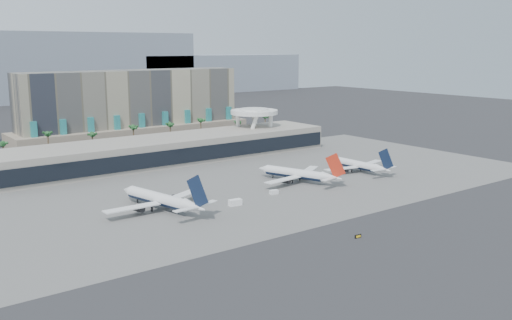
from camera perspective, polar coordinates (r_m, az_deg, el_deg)
ground at (r=196.52m, az=7.24°, el=-5.20°), size 900.00×900.00×0.00m
apron_pad at (r=237.60m, az=-2.02°, el=-2.21°), size 260.00×130.00×0.06m
mountain_ridge at (r=625.93m, az=-22.31°, el=8.12°), size 680.00×60.00×70.00m
hotel at (r=342.29m, az=-12.19°, el=4.55°), size 140.00×30.00×42.00m
terminal at (r=282.10m, az=-8.42°, el=1.17°), size 170.00×32.50×14.50m
saucer_structure at (r=314.87m, az=-0.18°, el=4.54°), size 26.00×26.00×21.89m
palm_row at (r=315.49m, az=-10.39°, el=2.91°), size 157.80×2.80×13.10m
airliner_left at (r=199.34m, az=-9.49°, el=-3.88°), size 42.02×43.69×15.26m
airliner_centre at (r=237.48m, az=4.21°, el=-1.37°), size 37.97×39.25×14.11m
airliner_right at (r=260.16m, az=10.12°, el=-0.47°), size 36.40×37.49×12.94m
service_vehicle_a at (r=202.73m, az=-2.10°, el=-4.27°), size 4.78×2.56×2.28m
service_vehicle_b at (r=218.03m, az=1.80°, el=-3.23°), size 3.45×2.22×1.67m
taxiway_sign at (r=172.12m, az=10.16°, el=-7.52°), size 2.36×0.55×1.06m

